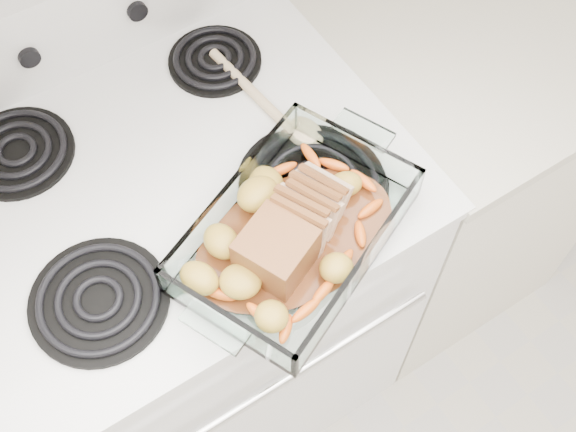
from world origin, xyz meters
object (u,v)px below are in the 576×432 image
pork_roast (284,233)px  electric_range (194,286)px  baking_dish (295,235)px  counter_right (431,156)px

pork_roast → electric_range: bearing=111.3°
baking_dish → pork_roast: (-0.02, 0.00, 0.03)m
counter_right → pork_roast: (-0.58, -0.23, 0.52)m
baking_dish → pork_roast: 0.03m
counter_right → baking_dish: (-0.56, -0.23, 0.50)m
counter_right → pork_roast: size_ratio=4.63×
counter_right → pork_roast: pork_roast is taller
baking_dish → counter_right: bearing=-1.1°
counter_right → electric_range: bearing=179.9°
electric_range → baking_dish: electric_range is taller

